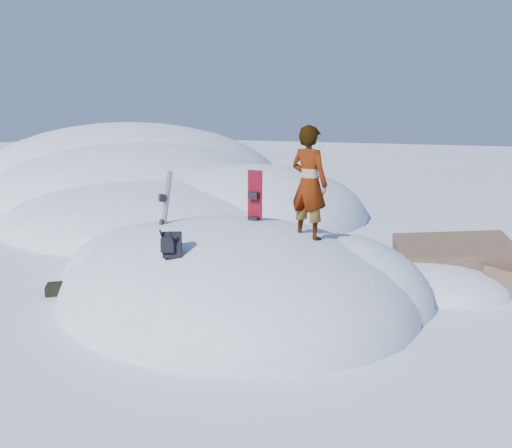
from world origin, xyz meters
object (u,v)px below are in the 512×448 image
at_px(snowboard_dark, 164,214).
at_px(person, 309,184).
at_px(snowboard_red, 254,211).
at_px(backpack, 171,245).

relative_size(snowboard_dark, person, 0.85).
relative_size(snowboard_red, person, 0.79).
bearing_deg(person, backpack, 63.93).
distance_m(snowboard_dark, backpack, 1.99).
distance_m(backpack, person, 2.59).
bearing_deg(snowboard_dark, person, 48.03).
distance_m(snowboard_dark, person, 3.01).
bearing_deg(person, snowboard_red, 2.87).
bearing_deg(snowboard_dark, snowboard_red, 60.74).
bearing_deg(snowboard_dark, backpack, -7.82).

